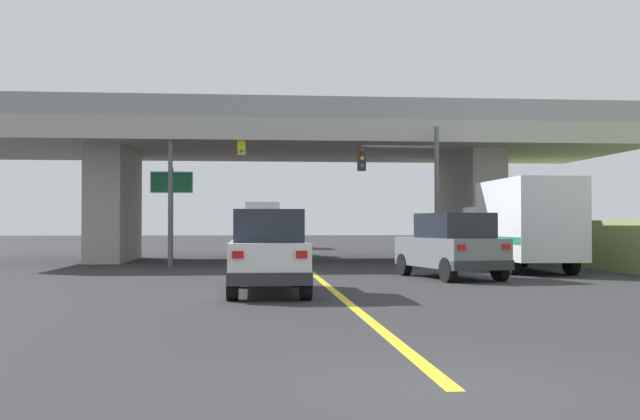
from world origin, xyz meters
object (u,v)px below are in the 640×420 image
(traffic_signal_nearside, at_px, (410,179))
(box_truck, at_px, (522,224))
(highway_sign, at_px, (172,192))
(suv_lead, at_px, (268,252))
(suv_crossing, at_px, (451,246))
(sedan_oncoming, at_px, (275,237))
(traffic_signal_farside, at_px, (195,169))
(semi_truck_distant, at_px, (262,224))

(traffic_signal_nearside, bearing_deg, box_truck, -45.03)
(highway_sign, bearing_deg, suv_lead, -75.61)
(suv_crossing, bearing_deg, sedan_oncoming, 93.96)
(suv_lead, xyz_separation_m, sedan_oncoming, (0.83, 21.50, -0.00))
(highway_sign, bearing_deg, sedan_oncoming, 52.93)
(traffic_signal_nearside, height_order, traffic_signal_farside, traffic_signal_farside)
(sedan_oncoming, xyz_separation_m, traffic_signal_nearside, (5.03, -10.24, 2.48))
(sedan_oncoming, height_order, semi_truck_distant, semi_truck_distant)
(highway_sign, relative_size, semi_truck_distant, 0.60)
(sedan_oncoming, distance_m, semi_truck_distant, 14.56)
(sedan_oncoming, bearing_deg, suv_crossing, -73.73)
(box_truck, distance_m, traffic_signal_farside, 12.79)
(suv_lead, distance_m, suv_crossing, 7.38)
(traffic_signal_nearside, distance_m, traffic_signal_farside, 8.59)
(suv_lead, distance_m, highway_sign, 15.86)
(box_truck, bearing_deg, sedan_oncoming, 121.67)
(suv_crossing, bearing_deg, suv_lead, -153.73)
(suv_crossing, distance_m, sedan_oncoming, 17.61)
(traffic_signal_nearside, bearing_deg, semi_truck_distant, 102.68)
(suv_lead, distance_m, sedan_oncoming, 21.52)
(suv_lead, xyz_separation_m, highway_sign, (-3.91, 15.23, 2.08))
(traffic_signal_nearside, distance_m, semi_truck_distant, 25.46)
(sedan_oncoming, bearing_deg, suv_lead, -92.22)
(box_truck, height_order, traffic_signal_nearside, traffic_signal_nearside)
(box_truck, bearing_deg, semi_truck_distant, 107.61)
(box_truck, xyz_separation_m, traffic_signal_farside, (-11.90, 4.15, 2.19))
(sedan_oncoming, xyz_separation_m, semi_truck_distant, (-0.54, 14.54, 0.65))
(suv_lead, relative_size, suv_crossing, 1.03)
(suv_crossing, height_order, semi_truck_distant, semi_truck_distant)
(suv_crossing, distance_m, semi_truck_distant, 31.92)
(suv_crossing, xyz_separation_m, box_truck, (3.46, 3.31, 0.67))
(suv_crossing, distance_m, traffic_signal_farside, 11.62)
(sedan_oncoming, xyz_separation_m, highway_sign, (-4.74, -6.28, 2.08))
(box_truck, distance_m, highway_sign, 15.10)
(box_truck, xyz_separation_m, semi_truck_distant, (-8.93, 28.13, -0.01))
(sedan_oncoming, relative_size, traffic_signal_nearside, 0.78)
(suv_crossing, height_order, highway_sign, highway_sign)
(suv_lead, bearing_deg, traffic_signal_nearside, 62.48)
(suv_lead, xyz_separation_m, traffic_signal_nearside, (5.87, 11.26, 2.48))
(box_truck, height_order, traffic_signal_farside, traffic_signal_farside)
(suv_crossing, xyz_separation_m, traffic_signal_nearside, (0.10, 6.66, 2.48))
(suv_crossing, distance_m, traffic_signal_nearside, 7.11)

